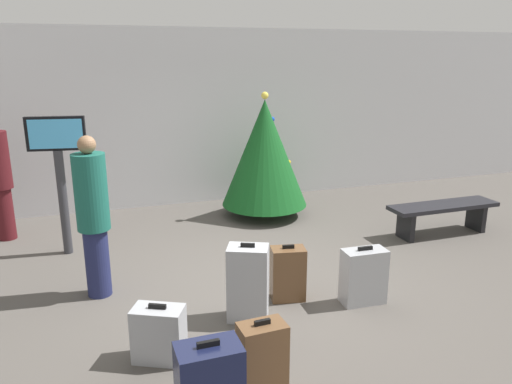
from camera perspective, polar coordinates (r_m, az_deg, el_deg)
ground_plane at (r=5.96m, az=-0.52°, el=-10.58°), size 16.00×16.00×0.00m
back_wall at (r=8.98m, az=-8.06°, el=8.48°), size 16.00×0.20×3.10m
holiday_tree at (r=8.14m, az=1.00°, el=4.52°), size 1.42×1.42×2.07m
flight_info_kiosk at (r=6.97m, az=-21.81°, el=3.13°), size 0.74×0.20×1.87m
waiting_bench at (r=7.92m, az=20.79°, el=-2.08°), size 1.71×0.44×0.48m
traveller_0 at (r=5.65m, az=-18.32°, el=-2.43°), size 0.48×0.48×1.82m
traveller_1 at (r=7.97m, az=-27.52°, el=1.58°), size 0.45×0.45×1.79m
suitcase_0 at (r=4.60m, az=-11.15°, el=-15.80°), size 0.51×0.43×0.54m
suitcase_1 at (r=4.09m, az=0.72°, el=-18.86°), size 0.38×0.25×0.67m
suitcase_2 at (r=5.08m, az=-0.94°, el=-10.51°), size 0.48×0.42×0.83m
suitcase_4 at (r=5.52m, az=3.70°, el=-9.40°), size 0.41×0.31×0.64m
suitcase_5 at (r=5.55m, az=12.32°, el=-9.50°), size 0.48×0.27×0.65m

